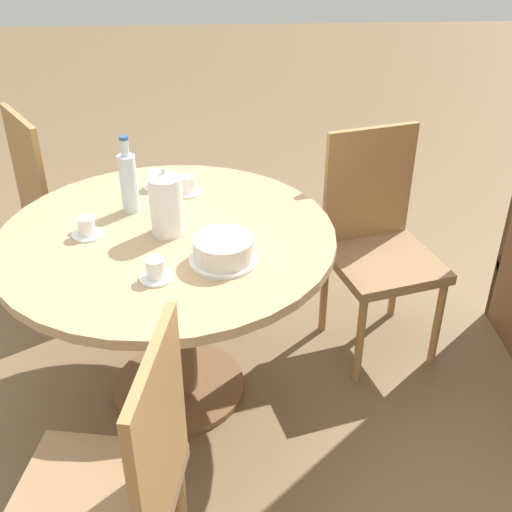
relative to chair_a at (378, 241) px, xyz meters
name	(u,v)px	position (x,y,z in m)	size (l,w,h in m)	color
ground_plane	(179,389)	(0.31, -0.85, -0.50)	(14.00, 14.00, 0.00)	brown
dining_table	(170,275)	(0.31, -0.85, 0.06)	(1.20, 1.20, 0.74)	brown
chair_a	(378,241)	(0.00, 0.00, 0.00)	(0.52, 0.52, 0.96)	#A87A47
chair_b	(64,204)	(-0.41, -1.39, 0.00)	(0.58, 0.58, 0.96)	#A87A47
chair_c	(116,490)	(1.20, -0.93, 0.00)	(0.48, 0.48, 0.96)	#A87A47
coffee_pot	(166,203)	(0.30, -0.84, 0.35)	(0.12, 0.12, 0.25)	white
water_bottle	(129,181)	(0.12, -0.99, 0.36)	(0.06, 0.06, 0.29)	silver
cake_main	(223,250)	(0.50, -0.65, 0.28)	(0.23, 0.23, 0.09)	white
cup_a	(188,186)	(-0.02, -0.78, 0.27)	(0.11, 0.11, 0.07)	white
cup_b	(156,181)	(-0.08, -0.91, 0.27)	(0.11, 0.11, 0.07)	white
cup_c	(87,228)	(0.30, -1.12, 0.27)	(0.11, 0.11, 0.07)	white
cup_d	(156,271)	(0.59, -0.86, 0.27)	(0.11, 0.11, 0.07)	white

